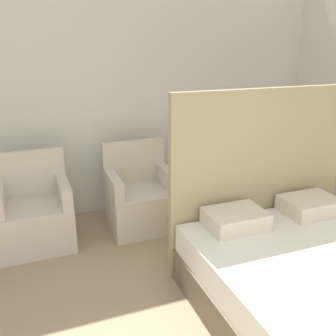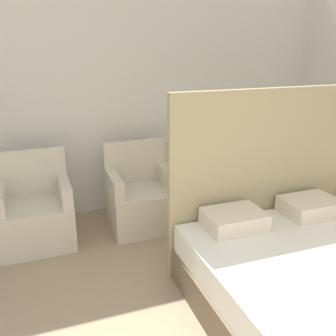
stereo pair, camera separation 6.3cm
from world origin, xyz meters
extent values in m
cube|color=silver|center=(0.00, 3.98, 1.45)|extent=(10.00, 0.06, 2.90)
cube|color=tan|center=(1.03, 2.38, 0.79)|extent=(1.70, 0.06, 1.58)
cube|color=beige|center=(0.66, 2.13, 0.58)|extent=(0.47, 0.36, 0.14)
cube|color=beige|center=(1.41, 2.13, 0.58)|extent=(0.47, 0.36, 0.14)
cube|color=beige|center=(-0.86, 3.34, 0.22)|extent=(0.70, 0.62, 0.44)
cube|color=beige|center=(-0.86, 3.61, 0.68)|extent=(0.70, 0.07, 0.48)
cube|color=beige|center=(-0.56, 3.34, 0.54)|extent=(0.11, 0.55, 0.20)
cube|color=beige|center=(0.23, 3.34, 0.22)|extent=(0.70, 0.61, 0.44)
cube|color=beige|center=(0.24, 3.61, 0.68)|extent=(0.70, 0.06, 0.48)
cube|color=beige|center=(-0.06, 3.34, 0.54)|extent=(0.10, 0.55, 0.20)
cube|color=beige|center=(0.53, 3.34, 0.54)|extent=(0.10, 0.55, 0.20)
camera|label=1|loc=(-0.82, -0.23, 1.94)|focal=40.00mm
camera|label=2|loc=(-0.77, -0.25, 1.94)|focal=40.00mm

